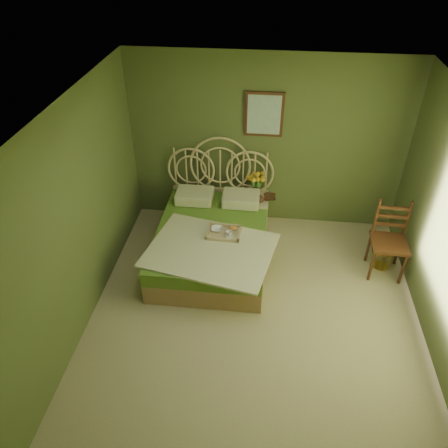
# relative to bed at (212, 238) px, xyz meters

# --- Properties ---
(floor) EXTENTS (4.50, 4.50, 0.00)m
(floor) POSITION_rel_bed_xyz_m (0.66, -1.21, -0.30)
(floor) COLOR #BBB087
(floor) RESTS_ON ground
(ceiling) EXTENTS (4.50, 4.50, 0.00)m
(ceiling) POSITION_rel_bed_xyz_m (0.66, -1.21, 2.30)
(ceiling) COLOR silver
(ceiling) RESTS_ON wall_back
(wall_back) EXTENTS (4.00, 0.00, 4.00)m
(wall_back) POSITION_rel_bed_xyz_m (0.66, 1.04, 1.00)
(wall_back) COLOR #526334
(wall_back) RESTS_ON floor
(wall_left) EXTENTS (0.00, 4.50, 4.50)m
(wall_left) POSITION_rel_bed_xyz_m (-1.34, -1.21, 1.00)
(wall_left) COLOR #526334
(wall_left) RESTS_ON floor
(wall_art) EXTENTS (0.54, 0.04, 0.64)m
(wall_art) POSITION_rel_bed_xyz_m (0.61, 1.01, 1.45)
(wall_art) COLOR #391A0F
(wall_art) RESTS_ON wall_back
(bed) EXTENTS (1.77, 2.24, 1.39)m
(bed) POSITION_rel_bed_xyz_m (0.00, 0.00, 0.00)
(bed) COLOR #9D7F4E
(bed) RESTS_ON floor
(nightstand) EXTENTS (0.48, 0.49, 0.96)m
(nightstand) POSITION_rel_bed_xyz_m (0.51, 0.78, 0.04)
(nightstand) COLOR beige
(nightstand) RESTS_ON floor
(chair) EXTENTS (0.48, 0.48, 1.05)m
(chair) POSITION_rel_bed_xyz_m (2.36, -0.00, 0.28)
(chair) COLOR #391A0F
(chair) RESTS_ON floor
(birdcage) EXTENTS (0.23, 0.23, 0.35)m
(birdcage) POSITION_rel_bed_xyz_m (2.36, 0.03, -0.14)
(birdcage) COLOR gold
(birdcage) RESTS_ON floor
(book_lower) EXTENTS (0.18, 0.23, 0.02)m
(book_lower) POSITION_rel_bed_xyz_m (0.69, 0.79, 0.24)
(book_lower) COLOR #381E0F
(book_lower) RESTS_ON nightstand
(book_upper) EXTENTS (0.18, 0.23, 0.02)m
(book_upper) POSITION_rel_bed_xyz_m (0.69, 0.79, 0.26)
(book_upper) COLOR #472819
(book_upper) RESTS_ON nightstand
(cereal_bowl) EXTENTS (0.16, 0.16, 0.04)m
(cereal_bowl) POSITION_rel_bed_xyz_m (0.08, -0.11, 0.25)
(cereal_bowl) COLOR white
(cereal_bowl) RESTS_ON bed
(coffee_cup) EXTENTS (0.08, 0.08, 0.08)m
(coffee_cup) POSITION_rel_bed_xyz_m (0.26, -0.22, 0.27)
(coffee_cup) COLOR white
(coffee_cup) RESTS_ON bed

